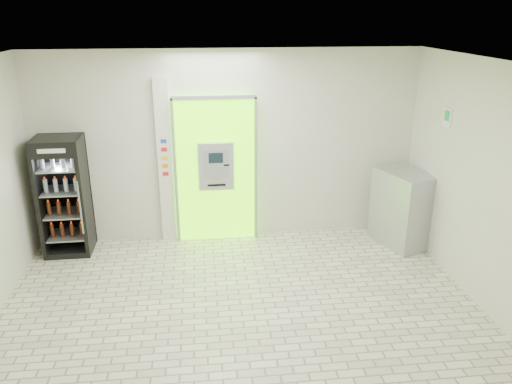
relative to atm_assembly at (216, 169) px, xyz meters
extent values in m
plane|color=beige|center=(0.20, -2.41, -1.17)|extent=(6.00, 6.00, 0.00)
plane|color=silver|center=(0.20, 0.09, 0.33)|extent=(6.00, 0.00, 6.00)
plane|color=silver|center=(0.20, -4.91, 0.33)|extent=(6.00, 0.00, 6.00)
plane|color=silver|center=(3.20, -2.41, 0.33)|extent=(0.00, 5.00, 5.00)
plane|color=white|center=(0.20, -2.41, 1.83)|extent=(6.00, 6.00, 0.00)
cube|color=#61EC03|center=(0.00, 0.02, -0.02)|extent=(1.20, 0.12, 2.30)
cube|color=gray|center=(0.00, -0.05, 1.13)|extent=(1.28, 0.04, 0.06)
cube|color=gray|center=(-0.63, -0.05, -0.02)|extent=(0.04, 0.04, 2.30)
cube|color=gray|center=(0.63, -0.05, -0.02)|extent=(0.04, 0.04, 2.30)
cube|color=black|center=(0.10, -0.04, -0.67)|extent=(0.62, 0.01, 0.67)
cube|color=black|center=(-0.34, -0.04, 0.81)|extent=(0.22, 0.01, 0.18)
cube|color=#A3A6AB|center=(0.00, -0.09, 0.08)|extent=(0.55, 0.12, 0.75)
cube|color=black|center=(0.00, -0.16, 0.23)|extent=(0.22, 0.01, 0.16)
cube|color=gray|center=(0.00, -0.16, -0.05)|extent=(0.16, 0.01, 0.12)
cube|color=black|center=(0.16, -0.16, 0.11)|extent=(0.09, 0.01, 0.02)
cube|color=black|center=(0.00, -0.16, -0.21)|extent=(0.28, 0.01, 0.03)
cube|color=silver|center=(-0.78, 0.04, 0.13)|extent=(0.22, 0.10, 2.60)
cube|color=#193FB2|center=(-0.78, -0.02, 0.48)|extent=(0.09, 0.01, 0.06)
cube|color=red|center=(-0.78, -0.02, 0.35)|extent=(0.09, 0.01, 0.06)
cube|color=yellow|center=(-0.78, -0.02, 0.22)|extent=(0.09, 0.01, 0.06)
cube|color=orange|center=(-0.78, -0.02, 0.09)|extent=(0.09, 0.01, 0.06)
cube|color=red|center=(-0.78, -0.02, -0.04)|extent=(0.09, 0.01, 0.06)
cube|color=black|center=(-2.28, -0.23, -0.27)|extent=(0.68, 0.62, 1.80)
cube|color=black|center=(-2.28, 0.05, -0.27)|extent=(0.68, 0.05, 1.80)
cube|color=red|center=(-2.28, -0.53, 0.51)|extent=(0.66, 0.01, 0.22)
cube|color=white|center=(-2.28, -0.54, 0.51)|extent=(0.38, 0.01, 0.06)
cube|color=black|center=(-2.28, -0.23, -1.13)|extent=(0.68, 0.62, 0.09)
cylinder|color=gray|center=(-1.99, -0.56, -0.34)|extent=(0.02, 0.02, 0.81)
cube|color=gray|center=(-2.28, -0.23, -0.90)|extent=(0.57, 0.53, 0.02)
cube|color=gray|center=(-2.28, -0.23, -0.54)|extent=(0.57, 0.53, 0.02)
cube|color=gray|center=(-2.28, -0.23, -0.18)|extent=(0.57, 0.53, 0.02)
cube|color=gray|center=(-2.28, -0.23, 0.18)|extent=(0.57, 0.53, 0.02)
cube|color=#A3A6AB|center=(2.89, -0.55, -0.57)|extent=(0.86, 1.04, 1.20)
cube|color=gray|center=(2.59, -0.55, -0.51)|extent=(0.29, 0.83, 0.01)
cube|color=white|center=(3.19, -1.01, 0.95)|extent=(0.02, 0.22, 0.26)
cube|color=#0B8032|center=(3.18, -1.01, 0.98)|extent=(0.00, 0.14, 0.14)
camera|label=1|loc=(-0.23, -7.49, 2.36)|focal=35.00mm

